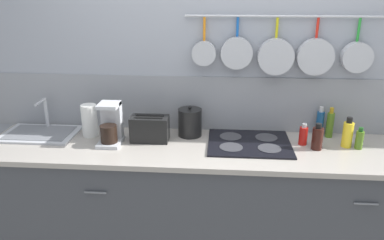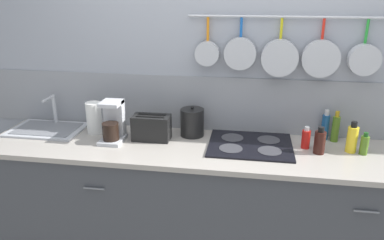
{
  "view_description": "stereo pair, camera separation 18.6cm",
  "coord_description": "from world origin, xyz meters",
  "px_view_note": "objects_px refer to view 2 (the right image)",
  "views": [
    {
      "loc": [
        -0.06,
        -2.32,
        1.96
      ],
      "look_at": [
        -0.24,
        0.0,
        1.13
      ],
      "focal_mm": 35.0,
      "sensor_mm": 36.0,
      "label": 1
    },
    {
      "loc": [
        0.13,
        -2.3,
        1.96
      ],
      "look_at": [
        -0.24,
        0.0,
        1.13
      ],
      "focal_mm": 35.0,
      "sensor_mm": 36.0,
      "label": 2
    }
  ],
  "objects_px": {
    "toaster": "(151,128)",
    "kettle": "(192,122)",
    "coffee_maker": "(113,124)",
    "bottle_cooking_wine": "(335,128)",
    "bottle_sesame_oil": "(352,139)",
    "paper_towel_roll": "(94,118)",
    "bottle_hot_sauce": "(306,139)",
    "bottle_olive_oil": "(325,126)",
    "bottle_vinegar": "(320,142)",
    "bottle_dish_soap": "(364,145)"
  },
  "relations": [
    {
      "from": "toaster",
      "to": "bottle_hot_sauce",
      "type": "height_order",
      "value": "toaster"
    },
    {
      "from": "paper_towel_roll",
      "to": "bottle_sesame_oil",
      "type": "bearing_deg",
      "value": -1.88
    },
    {
      "from": "coffee_maker",
      "to": "bottle_hot_sauce",
      "type": "relative_size",
      "value": 1.87
    },
    {
      "from": "toaster",
      "to": "bottle_sesame_oil",
      "type": "height_order",
      "value": "bottle_sesame_oil"
    },
    {
      "from": "coffee_maker",
      "to": "bottle_sesame_oil",
      "type": "height_order",
      "value": "coffee_maker"
    },
    {
      "from": "paper_towel_roll",
      "to": "bottle_vinegar",
      "type": "distance_m",
      "value": 1.58
    },
    {
      "from": "coffee_maker",
      "to": "bottle_cooking_wine",
      "type": "bearing_deg",
      "value": 8.13
    },
    {
      "from": "bottle_hot_sauce",
      "to": "kettle",
      "type": "bearing_deg",
      "value": 172.32
    },
    {
      "from": "paper_towel_roll",
      "to": "bottle_dish_soap",
      "type": "xyz_separation_m",
      "value": [
        1.86,
        -0.09,
        -0.05
      ]
    },
    {
      "from": "bottle_hot_sauce",
      "to": "bottle_sesame_oil",
      "type": "height_order",
      "value": "bottle_sesame_oil"
    },
    {
      "from": "bottle_olive_oil",
      "to": "bottle_cooking_wine",
      "type": "height_order",
      "value": "bottle_cooking_wine"
    },
    {
      "from": "coffee_maker",
      "to": "bottle_sesame_oil",
      "type": "distance_m",
      "value": 1.6
    },
    {
      "from": "bottle_sesame_oil",
      "to": "bottle_hot_sauce",
      "type": "bearing_deg",
      "value": 176.88
    },
    {
      "from": "coffee_maker",
      "to": "bottle_hot_sauce",
      "type": "height_order",
      "value": "coffee_maker"
    },
    {
      "from": "toaster",
      "to": "bottle_dish_soap",
      "type": "distance_m",
      "value": 1.41
    },
    {
      "from": "bottle_hot_sauce",
      "to": "bottle_olive_oil",
      "type": "distance_m",
      "value": 0.24
    },
    {
      "from": "bottle_cooking_wine",
      "to": "bottle_sesame_oil",
      "type": "height_order",
      "value": "bottle_cooking_wine"
    },
    {
      "from": "toaster",
      "to": "bottle_cooking_wine",
      "type": "bearing_deg",
      "value": 7.55
    },
    {
      "from": "toaster",
      "to": "bottle_cooking_wine",
      "type": "height_order",
      "value": "bottle_cooking_wine"
    },
    {
      "from": "paper_towel_roll",
      "to": "bottle_cooking_wine",
      "type": "xyz_separation_m",
      "value": [
        1.72,
        0.11,
        -0.02
      ]
    },
    {
      "from": "paper_towel_roll",
      "to": "coffee_maker",
      "type": "height_order",
      "value": "coffee_maker"
    },
    {
      "from": "bottle_cooking_wine",
      "to": "bottle_dish_soap",
      "type": "height_order",
      "value": "bottle_cooking_wine"
    },
    {
      "from": "toaster",
      "to": "paper_towel_roll",
      "type": "bearing_deg",
      "value": 172.53
    },
    {
      "from": "coffee_maker",
      "to": "bottle_cooking_wine",
      "type": "height_order",
      "value": "coffee_maker"
    },
    {
      "from": "toaster",
      "to": "bottle_vinegar",
      "type": "bearing_deg",
      "value": -2.92
    },
    {
      "from": "bottle_hot_sauce",
      "to": "bottle_sesame_oil",
      "type": "xyz_separation_m",
      "value": [
        0.29,
        -0.02,
        0.03
      ]
    },
    {
      "from": "bottle_vinegar",
      "to": "bottle_dish_soap",
      "type": "relative_size",
      "value": 1.21
    },
    {
      "from": "bottle_dish_soap",
      "to": "coffee_maker",
      "type": "bearing_deg",
      "value": -179.21
    },
    {
      "from": "coffee_maker",
      "to": "kettle",
      "type": "distance_m",
      "value": 0.56
    },
    {
      "from": "bottle_sesame_oil",
      "to": "bottle_olive_oil",
      "type": "bearing_deg",
      "value": 124.73
    },
    {
      "from": "bottle_sesame_oil",
      "to": "bottle_cooking_wine",
      "type": "bearing_deg",
      "value": 113.1
    },
    {
      "from": "bottle_cooking_wine",
      "to": "bottle_sesame_oil",
      "type": "xyz_separation_m",
      "value": [
        0.07,
        -0.17,
        -0.0
      ]
    },
    {
      "from": "toaster",
      "to": "kettle",
      "type": "xyz_separation_m",
      "value": [
        0.27,
        0.12,
        0.01
      ]
    },
    {
      "from": "bottle_hot_sauce",
      "to": "bottle_sesame_oil",
      "type": "bearing_deg",
      "value": -3.12
    },
    {
      "from": "toaster",
      "to": "bottle_olive_oil",
      "type": "distance_m",
      "value": 1.22
    },
    {
      "from": "paper_towel_roll",
      "to": "toaster",
      "type": "relative_size",
      "value": 0.84
    },
    {
      "from": "bottle_olive_oil",
      "to": "paper_towel_roll",
      "type": "bearing_deg",
      "value": -175.26
    },
    {
      "from": "paper_towel_roll",
      "to": "kettle",
      "type": "bearing_deg",
      "value": 4.98
    },
    {
      "from": "bottle_cooking_wine",
      "to": "bottle_olive_oil",
      "type": "bearing_deg",
      "value": 156.7
    },
    {
      "from": "bottle_olive_oil",
      "to": "kettle",
      "type": "bearing_deg",
      "value": -175.45
    },
    {
      "from": "toaster",
      "to": "kettle",
      "type": "bearing_deg",
      "value": 24.15
    },
    {
      "from": "coffee_maker",
      "to": "kettle",
      "type": "height_order",
      "value": "coffee_maker"
    },
    {
      "from": "kettle",
      "to": "bottle_vinegar",
      "type": "bearing_deg",
      "value": -11.75
    },
    {
      "from": "bottle_vinegar",
      "to": "bottle_olive_oil",
      "type": "relative_size",
      "value": 0.83
    },
    {
      "from": "coffee_maker",
      "to": "bottle_vinegar",
      "type": "relative_size",
      "value": 1.57
    },
    {
      "from": "toaster",
      "to": "bottle_sesame_oil",
      "type": "xyz_separation_m",
      "value": [
        1.34,
        0.0,
        0.0
      ]
    },
    {
      "from": "paper_towel_roll",
      "to": "bottle_hot_sauce",
      "type": "relative_size",
      "value": 1.53
    },
    {
      "from": "bottle_olive_oil",
      "to": "bottle_sesame_oil",
      "type": "distance_m",
      "value": 0.24
    },
    {
      "from": "bottle_hot_sauce",
      "to": "bottle_vinegar",
      "type": "bearing_deg",
      "value": -43.9
    },
    {
      "from": "paper_towel_roll",
      "to": "bottle_cooking_wine",
      "type": "relative_size",
      "value": 1.06
    }
  ]
}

